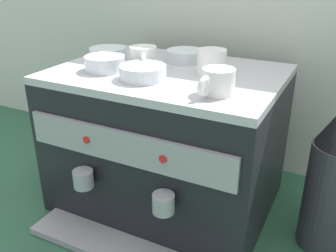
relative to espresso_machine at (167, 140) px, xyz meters
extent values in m
plane|color=#28563D|center=(0.00, 0.00, -0.22)|extent=(4.00, 4.00, 0.00)
cube|color=silver|center=(0.00, 0.37, 0.35)|extent=(2.80, 0.03, 1.13)
cube|color=black|center=(0.00, 0.00, -0.01)|extent=(0.65, 0.47, 0.42)
cube|color=#B7B7BC|center=(0.00, 0.00, 0.21)|extent=(0.65, 0.47, 0.02)
cube|color=#939399|center=(0.00, -0.24, 0.08)|extent=(0.60, 0.01, 0.09)
cylinder|color=red|center=(-0.11, -0.25, 0.08)|extent=(0.02, 0.01, 0.02)
cylinder|color=red|center=(0.11, -0.25, 0.08)|extent=(0.02, 0.01, 0.02)
cube|color=#939399|center=(0.00, -0.28, -0.21)|extent=(0.55, 0.12, 0.02)
cylinder|color=#939399|center=(-0.12, -0.26, -0.03)|extent=(0.06, 0.06, 0.05)
cylinder|color=#939399|center=(0.12, -0.26, -0.03)|extent=(0.06, 0.06, 0.05)
cylinder|color=white|center=(0.12, 0.03, 0.26)|extent=(0.08, 0.08, 0.07)
torus|color=white|center=(0.13, 0.08, 0.26)|extent=(0.02, 0.05, 0.05)
cylinder|color=white|center=(0.20, -0.12, 0.25)|extent=(0.08, 0.08, 0.06)
torus|color=white|center=(0.18, -0.17, 0.25)|extent=(0.03, 0.05, 0.05)
cylinder|color=white|center=(-0.08, 0.00, 0.25)|extent=(0.08, 0.08, 0.06)
torus|color=white|center=(-0.05, -0.04, 0.25)|extent=(0.04, 0.05, 0.05)
cylinder|color=silver|center=(-0.16, -0.08, 0.24)|extent=(0.12, 0.12, 0.04)
cylinder|color=silver|center=(-0.16, -0.08, 0.23)|extent=(0.06, 0.06, 0.01)
cylinder|color=silver|center=(-0.23, 0.03, 0.24)|extent=(0.11, 0.11, 0.04)
cylinder|color=silver|center=(-0.23, 0.03, 0.23)|extent=(0.06, 0.06, 0.01)
cylinder|color=silver|center=(-0.02, -0.10, 0.24)|extent=(0.13, 0.13, 0.04)
cylinder|color=silver|center=(-0.02, -0.10, 0.23)|extent=(0.07, 0.07, 0.01)
cylinder|color=silver|center=(0.00, 0.12, 0.24)|extent=(0.12, 0.12, 0.04)
cylinder|color=silver|center=(0.00, 0.12, 0.23)|extent=(0.06, 0.06, 0.01)
cylinder|color=#333338|center=(0.49, 0.01, -0.06)|extent=(0.15, 0.15, 0.31)
cylinder|color=#B7B7BC|center=(-0.48, -0.02, -0.16)|extent=(0.09, 0.09, 0.12)
camera|label=1|loc=(0.48, -0.94, 0.52)|focal=40.24mm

